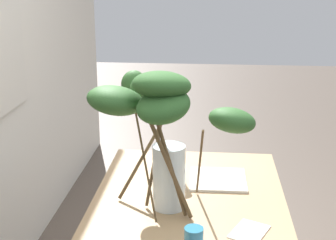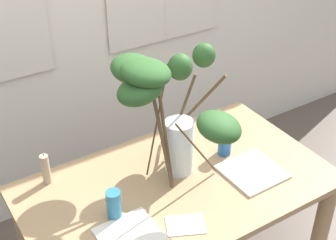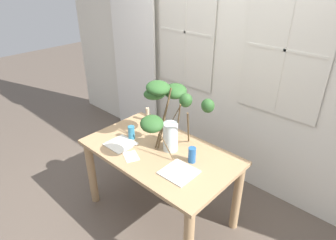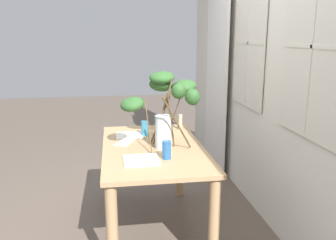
% 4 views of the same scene
% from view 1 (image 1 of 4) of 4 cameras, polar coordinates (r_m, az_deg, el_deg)
% --- Properties ---
extents(vase_with_branches, '(0.62, 0.68, 0.61)m').
position_cam_1_polar(vase_with_branches, '(1.83, -0.65, -0.13)').
color(vase_with_branches, silver).
rests_on(vase_with_branches, dining_table).
extents(drinking_glass_blue_right, '(0.06, 0.06, 0.14)m').
position_cam_1_polar(drinking_glass_blue_right, '(2.22, 1.03, -5.48)').
color(drinking_glass_blue_right, '#235693').
rests_on(drinking_glass_blue_right, dining_table).
extents(plate_square_right, '(0.26, 0.26, 0.01)m').
position_cam_1_polar(plate_square_right, '(2.26, 5.82, -6.87)').
color(plate_square_right, silver).
rests_on(plate_square_right, dining_table).
extents(napkin_folded, '(0.19, 0.17, 0.00)m').
position_cam_1_polar(napkin_folded, '(1.87, 9.42, -12.67)').
color(napkin_folded, silver).
rests_on(napkin_folded, dining_table).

